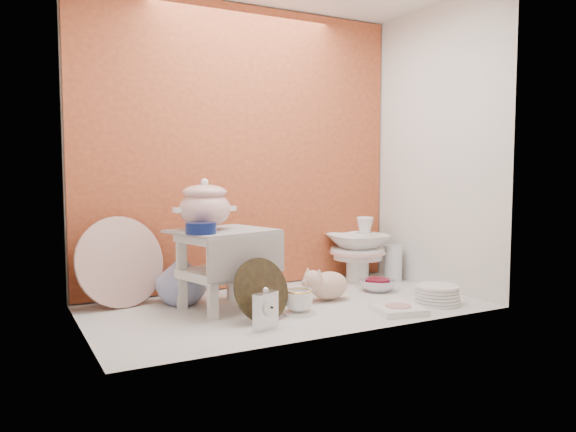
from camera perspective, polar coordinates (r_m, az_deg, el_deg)
name	(u,v)px	position (r m, az deg, el deg)	size (l,w,h in m)	color
ground	(286,306)	(2.63, -0.18, -9.22)	(1.80, 1.80, 0.00)	silver
niche_shell	(269,108)	(2.72, -1.99, 10.98)	(1.86, 1.03, 1.53)	#BE5B2F
step_stool	(223,269)	(2.57, -6.70, -5.43)	(0.42, 0.36, 0.36)	silver
soup_tureen	(205,204)	(2.54, -8.51, 1.23)	(0.27, 0.27, 0.23)	white
cobalt_bowl	(201,228)	(2.39, -8.90, -1.23)	(0.13, 0.13, 0.05)	#0A174E
floral_platter	(120,262)	(2.70, -16.77, -4.52)	(0.43, 0.12, 0.42)	silver
blue_white_vase	(181,277)	(2.69, -10.86, -6.18)	(0.24, 0.24, 0.25)	white
lacquer_tray	(262,290)	(2.36, -2.73, -7.55)	(0.27, 0.10, 0.26)	black
mantel_clock	(266,308)	(2.25, -2.30, -9.43)	(0.11, 0.04, 0.17)	silver
plush_pig	(329,285)	(2.74, 4.20, -7.05)	(0.25, 0.17, 0.15)	#CFA892
teacup_saucer	(299,313)	(2.49, 1.09, -9.85)	(0.15, 0.15, 0.01)	white
gold_rim_teacup	(299,300)	(2.48, 1.10, -8.62)	(0.13, 0.13, 0.10)	white
lattice_dish	(398,309)	(2.56, 11.21, -9.35)	(0.21, 0.21, 0.03)	white
dinner_plate_stack	(437,295)	(2.75, 14.99, -7.77)	(0.22, 0.22, 0.09)	white
crystal_bowl	(378,285)	(2.98, 9.15, -7.03)	(0.19, 0.19, 0.06)	silver
clear_glass_vase	(393,263)	(3.24, 10.70, -4.76)	(0.10, 0.10, 0.21)	silver
porcelain_tower	(358,249)	(3.19, 7.15, -3.39)	(0.32, 0.32, 0.37)	white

